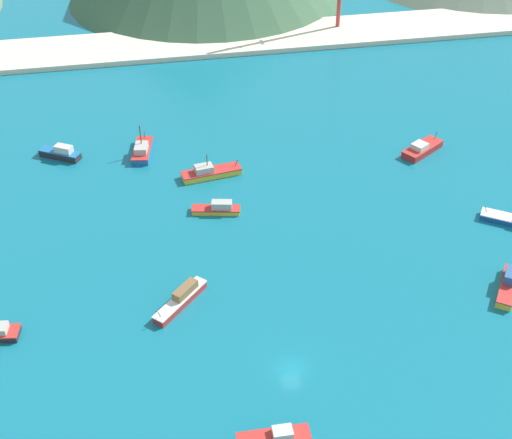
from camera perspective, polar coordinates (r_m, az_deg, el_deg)
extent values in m
cube|color=#146B7F|center=(112.56, -0.62, -0.94)|extent=(260.00, 280.00, 0.50)
cube|color=red|center=(82.96, 1.45, -17.38)|extent=(8.60, 2.51, 0.20)
cube|color=beige|center=(82.68, 2.20, -17.07)|extent=(2.37, 1.73, 0.82)
cylinder|color=#4C3823|center=(120.53, 18.39, 0.77)|extent=(0.50, 0.39, 1.16)
cube|color=gold|center=(107.36, 19.98, -5.28)|extent=(6.89, 8.57, 1.04)
cube|color=red|center=(106.97, 20.05, -5.03)|extent=(7.03, 8.75, 0.20)
cube|color=#28568C|center=(107.34, 20.21, -4.34)|extent=(3.12, 3.49, 1.41)
cube|color=gold|center=(116.25, -3.31, 0.75)|extent=(8.22, 3.78, 0.70)
cube|color=red|center=(115.99, -3.32, 0.93)|extent=(8.38, 3.86, 0.20)
cube|color=#B2ADA3|center=(115.50, -2.84, 1.22)|extent=(3.64, 2.30, 1.25)
cube|color=red|center=(135.91, 13.51, 5.62)|extent=(9.27, 7.55, 1.13)
cube|color=red|center=(135.58, 13.55, 5.86)|extent=(9.46, 7.70, 0.20)
cube|color=beige|center=(134.45, 13.31, 5.91)|extent=(3.55, 3.46, 0.97)
cylinder|color=#4C3823|center=(138.29, 14.55, 6.67)|extent=(0.61, 0.46, 1.52)
cube|color=#232328|center=(135.60, -15.80, 5.16)|extent=(7.94, 5.94, 1.20)
cube|color=#1E669E|center=(135.25, -15.85, 5.41)|extent=(8.10, 6.06, 0.20)
cube|color=beige|center=(134.36, -15.54, 5.62)|extent=(3.64, 3.10, 1.28)
cube|color=gold|center=(125.46, -3.70, 3.80)|extent=(10.89, 4.39, 1.00)
cube|color=red|center=(125.13, -3.71, 4.03)|extent=(11.11, 4.48, 0.20)
cube|color=#B2ADA3|center=(124.48, -4.30, 4.19)|extent=(3.46, 2.61, 1.20)
cylinder|color=#4C3823|center=(125.93, -1.63, 4.65)|extent=(0.60, 0.20, 1.35)
cylinder|color=#4C3823|center=(123.70, -4.06, 4.91)|extent=(0.17, 0.17, 2.23)
cube|color=red|center=(99.38, -6.24, -6.75)|extent=(8.32, 8.49, 0.99)
cube|color=white|center=(98.97, -6.26, -6.50)|extent=(8.49, 8.66, 0.20)
cube|color=brown|center=(99.18, -5.84, -5.79)|extent=(4.04, 4.10, 1.21)
cylinder|color=#4C3823|center=(96.17, -7.95, -7.75)|extent=(0.50, 0.51, 1.35)
cube|color=#1E5BA8|center=(133.49, -9.31, 5.57)|extent=(4.60, 9.10, 1.06)
cube|color=red|center=(133.17, -9.33, 5.81)|extent=(4.69, 9.29, 0.20)
cube|color=#B2ADA3|center=(131.90, -9.42, 5.82)|extent=(2.92, 3.92, 1.19)
cylinder|color=#4C3823|center=(136.19, -9.16, 6.88)|extent=(0.23, 0.63, 1.44)
cylinder|color=#4C3823|center=(131.27, -9.49, 6.91)|extent=(0.20, 0.20, 3.75)
cube|color=beige|center=(179.16, -5.28, 14.28)|extent=(247.00, 18.59, 1.20)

